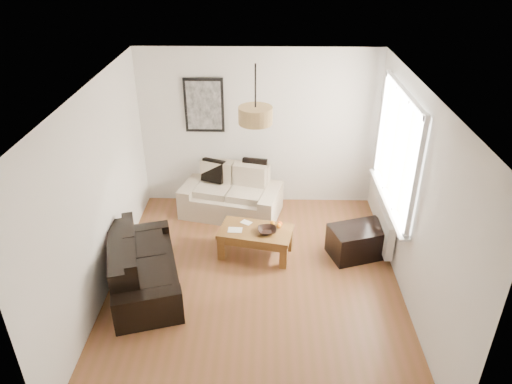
{
  "coord_description": "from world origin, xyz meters",
  "views": [
    {
      "loc": [
        0.12,
        -4.99,
        4.13
      ],
      "look_at": [
        0.0,
        0.6,
        1.05
      ],
      "focal_mm": 33.61,
      "sensor_mm": 36.0,
      "label": 1
    }
  ],
  "objects_px": {
    "loveseat_cream": "(231,193)",
    "coffee_table": "(256,242)",
    "sofa_leather": "(143,264)",
    "ottoman": "(358,241)"
  },
  "relations": [
    {
      "from": "loveseat_cream",
      "to": "ottoman",
      "type": "xyz_separation_m",
      "value": [
        1.88,
        -1.11,
        -0.16
      ]
    },
    {
      "from": "loveseat_cream",
      "to": "ottoman",
      "type": "height_order",
      "value": "loveseat_cream"
    },
    {
      "from": "sofa_leather",
      "to": "loveseat_cream",
      "type": "bearing_deg",
      "value": -44.42
    },
    {
      "from": "loveseat_cream",
      "to": "coffee_table",
      "type": "bearing_deg",
      "value": -55.32
    },
    {
      "from": "sofa_leather",
      "to": "ottoman",
      "type": "relative_size",
      "value": 2.1
    },
    {
      "from": "sofa_leather",
      "to": "ottoman",
      "type": "xyz_separation_m",
      "value": [
        2.88,
        0.76,
        -0.13
      ]
    },
    {
      "from": "coffee_table",
      "to": "ottoman",
      "type": "relative_size",
      "value": 1.29
    },
    {
      "from": "loveseat_cream",
      "to": "coffee_table",
      "type": "distance_m",
      "value": 1.22
    },
    {
      "from": "ottoman",
      "to": "loveseat_cream",
      "type": "bearing_deg",
      "value": 149.53
    },
    {
      "from": "loveseat_cream",
      "to": "sofa_leather",
      "type": "relative_size",
      "value": 0.94
    }
  ]
}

